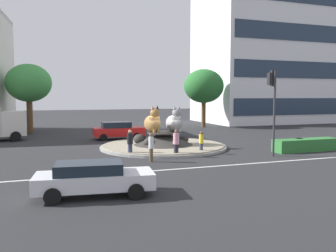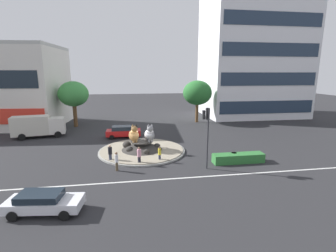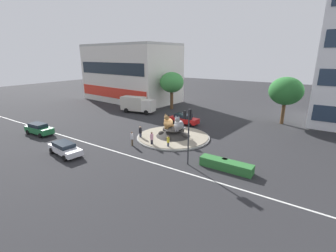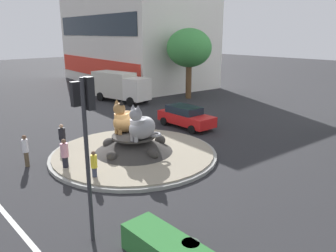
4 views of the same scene
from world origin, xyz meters
name	(u,v)px [view 2 (image 2 of 4)]	position (x,y,z in m)	size (l,w,h in m)	color
ground_plane	(142,151)	(0.00, 0.00, 0.00)	(160.00, 160.00, 0.00)	#28282B
lane_centreline	(147,180)	(0.00, -7.81, 0.00)	(112.00, 0.20, 0.01)	silver
roundabout_island	(142,148)	(-0.03, 0.01, 0.44)	(9.76, 9.76, 1.25)	gray
cat_statue_tabby	(134,135)	(-0.84, 0.01, 2.00)	(1.40, 2.16, 2.06)	#9E703D
cat_statue_grey	(150,134)	(0.89, -0.11, 2.00)	(1.33, 2.10, 2.04)	gray
traffic_light_mast	(207,125)	(5.62, -6.01, 4.15)	(0.71, 0.55, 5.71)	#2D2D33
office_tower	(253,53)	(24.10, 21.68, 12.84)	(19.68, 13.93, 25.67)	silver
clipped_hedge_strip	(238,158)	(9.33, -5.01, 0.45)	(5.15, 1.20, 0.90)	#2D7033
broadleaf_tree_behind_island	(73,94)	(-10.20, 15.16, 5.39)	(4.80, 4.80, 7.48)	brown
second_tree_near_tower	(197,93)	(10.81, 15.66, 5.29)	(5.12, 5.12, 7.49)	brown
pedestrian_pink_shirt	(139,155)	(-0.47, -4.07, 0.95)	(0.40, 0.40, 1.80)	black
pedestrian_yellow_shirt	(160,154)	(1.59, -3.57, 0.84)	(0.31, 0.31, 1.58)	#33384C
pedestrian_black_shirt	(110,153)	(-3.31, -2.85, 0.93)	(0.39, 0.39, 1.77)	#33384C
pedestrian_white_shirt	(117,161)	(-2.57, -5.29, 0.96)	(0.32, 0.32, 1.79)	brown
sedan_on_far_lane	(43,202)	(-6.87, -11.57, 0.74)	(4.87, 2.44, 1.38)	silver
parked_car_right	(123,132)	(-2.22, 6.61, 0.85)	(4.71, 2.14, 1.62)	red
delivery_box_truck	(38,126)	(-13.79, 8.60, 1.65)	(6.93, 3.30, 3.02)	silver
litter_bin	(234,157)	(9.03, -4.62, 0.45)	(0.56, 0.56, 0.90)	#2D4233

